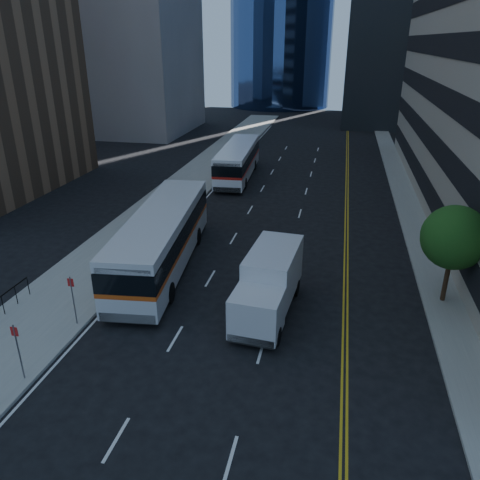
{
  "coord_description": "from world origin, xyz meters",
  "views": [
    {
      "loc": [
        3.14,
        -14.83,
        12.55
      ],
      "look_at": [
        -1.63,
        7.43,
        2.8
      ],
      "focal_mm": 35.0,
      "sensor_mm": 36.0,
      "label": 1
    }
  ],
  "objects_px": {
    "bus_rear": "(238,160)",
    "street_tree": "(454,238)",
    "bus_front": "(162,238)",
    "box_truck": "(269,284)"
  },
  "relations": [
    {
      "from": "bus_front",
      "to": "bus_rear",
      "type": "height_order",
      "value": "bus_front"
    },
    {
      "from": "street_tree",
      "to": "bus_front",
      "type": "bearing_deg",
      "value": 176.82
    },
    {
      "from": "street_tree",
      "to": "bus_front",
      "type": "relative_size",
      "value": 0.37
    },
    {
      "from": "bus_front",
      "to": "box_truck",
      "type": "distance_m",
      "value": 7.88
    },
    {
      "from": "bus_front",
      "to": "bus_rear",
      "type": "relative_size",
      "value": 1.11
    },
    {
      "from": "bus_rear",
      "to": "street_tree",
      "type": "bearing_deg",
      "value": -56.97
    },
    {
      "from": "street_tree",
      "to": "box_truck",
      "type": "relative_size",
      "value": 0.77
    },
    {
      "from": "bus_front",
      "to": "bus_rear",
      "type": "distance_m",
      "value": 20.33
    },
    {
      "from": "bus_front",
      "to": "bus_rear",
      "type": "bearing_deg",
      "value": 83.59
    },
    {
      "from": "street_tree",
      "to": "box_truck",
      "type": "bearing_deg",
      "value": -161.56
    }
  ]
}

